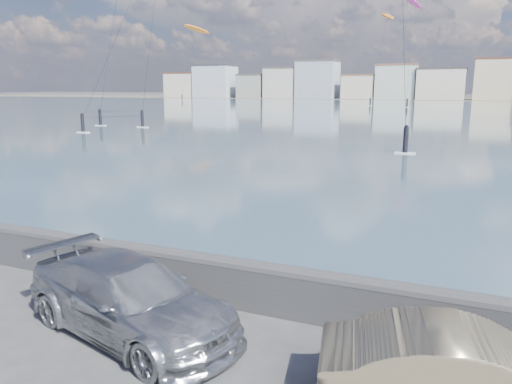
{
  "coord_description": "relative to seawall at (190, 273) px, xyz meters",
  "views": [
    {
      "loc": [
        5.36,
        -6.09,
        4.52
      ],
      "look_at": [
        1.0,
        4.0,
        2.2
      ],
      "focal_mm": 35.0,
      "sensor_mm": 36.0,
      "label": 1
    }
  ],
  "objects": [
    {
      "name": "far_buildings",
      "position": [
        1.31,
        183.3,
        5.44
      ],
      "size": [
        240.79,
        13.26,
        14.6
      ],
      "color": "beige",
      "rests_on": "ground"
    },
    {
      "name": "ground",
      "position": [
        0.0,
        -2.7,
        -0.58
      ],
      "size": [
        700.0,
        700.0,
        0.0
      ],
      "primitive_type": "plane",
      "color": "#333335",
      "rests_on": "ground"
    },
    {
      "name": "kitesurfer_11",
      "position": [
        -85.29,
        149.07,
        23.28
      ],
      "size": [
        7.39,
        14.23,
        25.97
      ],
      "color": "orange",
      "rests_on": "ground"
    },
    {
      "name": "kitesurfer_1",
      "position": [
        -16.96,
        128.03,
        21.34
      ],
      "size": [
        5.83,
        18.93,
        23.96
      ],
      "color": "orange",
      "rests_on": "ground"
    },
    {
      "name": "car_champagne",
      "position": [
        5.61,
        -2.06,
        0.09
      ],
      "size": [
        4.29,
        2.3,
        1.34
      ],
      "primitive_type": "imported",
      "rotation": [
        0.0,
        0.0,
        1.8
      ],
      "color": "tan",
      "rests_on": "ground"
    },
    {
      "name": "car_silver",
      "position": [
        -0.2,
        -1.8,
        0.11
      ],
      "size": [
        5.11,
        3.15,
        1.38
      ],
      "primitive_type": "imported",
      "rotation": [
        0.0,
        0.0,
        1.3
      ],
      "color": "#AAACB0",
      "rests_on": "ground"
    },
    {
      "name": "kitesurfer_3",
      "position": [
        -10.38,
        121.1,
        23.59
      ],
      "size": [
        6.54,
        17.41,
        26.76
      ],
      "color": "#E5338C",
      "rests_on": "ground"
    },
    {
      "name": "far_shore_strip",
      "position": [
        0.0,
        197.3,
        -0.57
      ],
      "size": [
        500.0,
        60.0,
        0.0
      ],
      "primitive_type": "cube",
      "color": "#4C473D",
      "rests_on": "ground"
    },
    {
      "name": "bay_water",
      "position": [
        0.0,
        88.8,
        -0.58
      ],
      "size": [
        500.0,
        177.0,
        0.0
      ],
      "primitive_type": "cube",
      "color": "#375C66",
      "rests_on": "ground"
    },
    {
      "name": "seawall",
      "position": [
        0.0,
        0.0,
        0.0
      ],
      "size": [
        400.0,
        0.36,
        1.08
      ],
      "color": "#28282B",
      "rests_on": "ground"
    }
  ]
}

